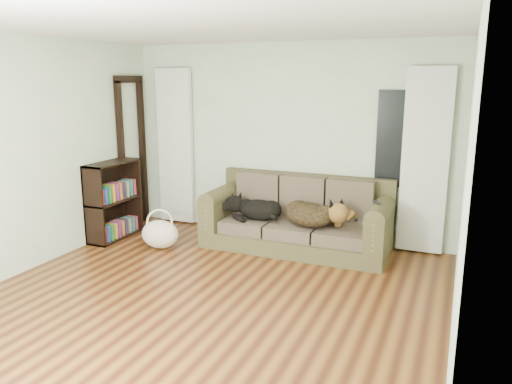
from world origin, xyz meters
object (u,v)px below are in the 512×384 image
at_px(tote_bag, 160,236).
at_px(dog_black_lab, 257,209).
at_px(sofa, 296,214).
at_px(bookshelf, 114,202).
at_px(dog_shepherd, 312,215).

bearing_deg(tote_bag, dog_black_lab, 29.21).
xyz_separation_m(sofa, bookshelf, (-2.42, -0.54, 0.05)).
bearing_deg(bookshelf, dog_shepherd, 11.21).
relative_size(sofa, tote_bag, 4.68).
bearing_deg(dog_black_lab, sofa, 15.04).
bearing_deg(bookshelf, sofa, 14.14).
distance_m(dog_shepherd, bookshelf, 2.69).
bearing_deg(dog_black_lab, dog_shepherd, 6.39).
height_order(dog_black_lab, tote_bag, dog_black_lab).
bearing_deg(dog_black_lab, tote_bag, -141.89).
xyz_separation_m(sofa, dog_shepherd, (0.23, -0.09, 0.04)).
bearing_deg(bookshelf, tote_bag, -7.45).
height_order(dog_black_lab, bookshelf, bookshelf).
relative_size(dog_shepherd, bookshelf, 0.67).
xyz_separation_m(tote_bag, bookshelf, (-0.81, 0.13, 0.34)).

